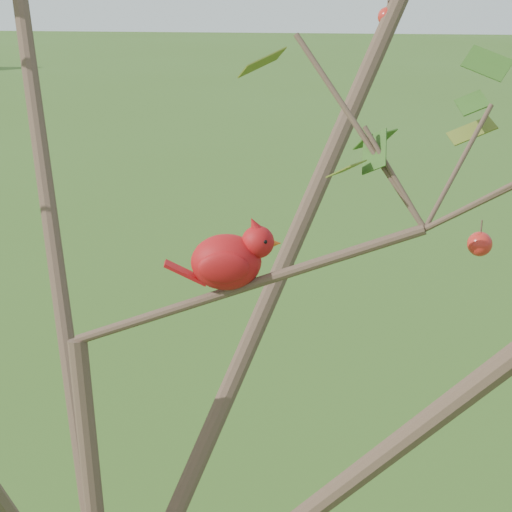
{
  "coord_description": "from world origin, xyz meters",
  "views": [
    {
      "loc": [
        0.43,
        -1.14,
        2.57
      ],
      "look_at": [
        0.28,
        0.08,
        2.13
      ],
      "focal_mm": 55.0,
      "sensor_mm": 36.0,
      "label": 1
    }
  ],
  "objects": [
    {
      "name": "cardinal",
      "position": [
        0.24,
        0.08,
        2.13
      ],
      "size": [
        0.2,
        0.11,
        0.14
      ],
      "rotation": [
        0.0,
        0.0,
        0.16
      ],
      "color": "#AD130E",
      "rests_on": "ground"
    },
    {
      "name": "distant_trees",
      "position": [
        -0.76,
        24.53,
        1.44
      ],
      "size": [
        41.13,
        15.72,
        3.23
      ],
      "color": "#3B2920",
      "rests_on": "ground"
    },
    {
      "name": "crabapple_tree",
      "position": [
        0.03,
        -0.02,
        2.12
      ],
      "size": [
        2.35,
        2.05,
        2.95
      ],
      "color": "#3B2920",
      "rests_on": "ground"
    }
  ]
}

